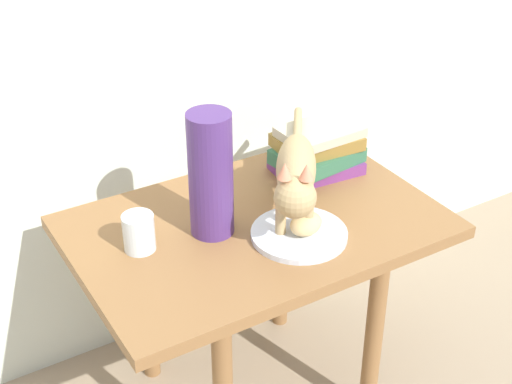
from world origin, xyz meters
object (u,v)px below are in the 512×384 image
at_px(green_vase, 211,175).
at_px(candle_jar, 139,234).
at_px(plate, 299,234).
at_px(bread_roll, 306,224).
at_px(book_stack, 317,151).
at_px(side_table, 256,248).
at_px(cat, 296,175).

xyz_separation_m(green_vase, candle_jar, (-0.17, 0.02, -0.11)).
height_order(plate, green_vase, green_vase).
distance_m(plate, green_vase, 0.24).
relative_size(plate, bread_roll, 2.72).
height_order(plate, book_stack, book_stack).
xyz_separation_m(plate, bread_roll, (0.01, -0.01, 0.03)).
bearing_deg(book_stack, candle_jar, -171.21).
relative_size(side_table, bread_roll, 10.54).
xyz_separation_m(cat, book_stack, (0.18, 0.18, -0.07)).
height_order(cat, candle_jar, cat).
bearing_deg(candle_jar, book_stack, 8.79).
xyz_separation_m(side_table, candle_jar, (-0.27, 0.04, 0.11)).
bearing_deg(bread_roll, side_table, 117.30).
distance_m(plate, cat, 0.14).
distance_m(cat, book_stack, 0.26).
distance_m(side_table, green_vase, 0.24).
distance_m(side_table, bread_roll, 0.17).
distance_m(side_table, candle_jar, 0.30).
bearing_deg(candle_jar, bread_roll, -24.86).
relative_size(plate, green_vase, 0.75).
xyz_separation_m(cat, green_vase, (-0.17, 0.08, 0.01)).
distance_m(bread_roll, book_stack, 0.31).
height_order(plate, candle_jar, candle_jar).
height_order(side_table, plate, plate).
relative_size(book_stack, candle_jar, 2.67).
bearing_deg(green_vase, plate, -38.39).
height_order(side_table, cat, cat).
xyz_separation_m(plate, candle_jar, (-0.32, 0.14, 0.03)).
xyz_separation_m(book_stack, green_vase, (-0.36, -0.10, 0.08)).
relative_size(side_table, green_vase, 2.89).
distance_m(green_vase, candle_jar, 0.20).
bearing_deg(book_stack, green_vase, -164.28).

